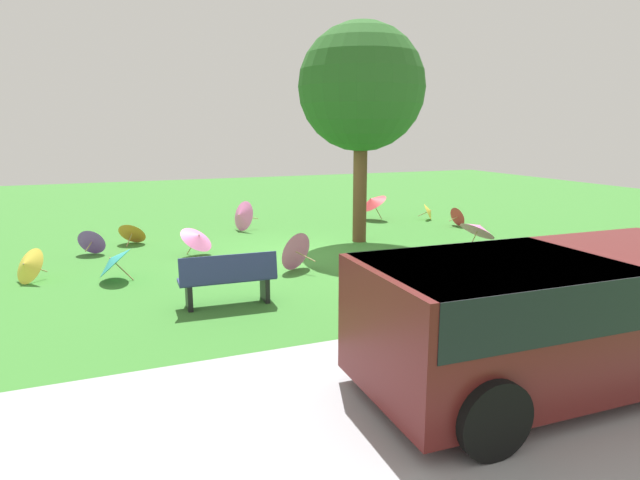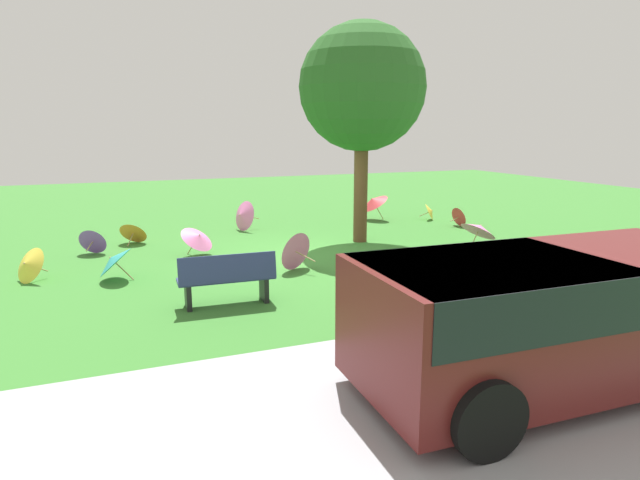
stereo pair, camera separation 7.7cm
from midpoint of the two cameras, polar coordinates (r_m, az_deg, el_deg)
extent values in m
plane|color=#387A2D|center=(12.77, -1.33, -1.48)|extent=(40.00, 40.00, 0.00)
cube|color=#9E9EA3|center=(6.81, 21.27, -14.50)|extent=(40.00, 4.35, 0.01)
cube|color=#591919|center=(6.77, 23.72, -7.08)|extent=(4.64, 2.00, 1.35)
cube|color=black|center=(6.06, 17.74, -4.81)|extent=(2.62, 1.98, 0.55)
cylinder|color=black|center=(5.30, 17.55, -17.51)|extent=(0.76, 0.24, 0.76)
cylinder|color=black|center=(6.74, 7.47, -10.55)|extent=(0.76, 0.24, 0.76)
cylinder|color=black|center=(8.65, 26.84, -6.66)|extent=(0.76, 0.24, 0.76)
cube|color=navy|center=(9.20, -9.58, -4.01)|extent=(1.62, 0.51, 0.05)
cube|color=navy|center=(8.95, -9.41, -2.95)|extent=(1.60, 0.17, 0.45)
cube|color=black|center=(9.19, -13.49, -5.67)|extent=(0.09, 0.41, 0.45)
cube|color=black|center=(9.39, -5.68, -5.01)|extent=(0.09, 0.41, 0.45)
cylinder|color=brown|center=(14.02, 4.47, 5.80)|extent=(0.35, 0.35, 2.96)
sphere|color=#286023|center=(13.98, 4.63, 15.74)|extent=(3.16, 3.16, 3.16)
cylinder|color=tan|center=(11.20, -19.68, -3.12)|extent=(0.33, 0.12, 0.36)
cone|color=teal|center=(11.21, -20.78, -2.01)|extent=(0.89, 0.97, 0.64)
sphere|color=tan|center=(11.21, -21.03, -1.75)|extent=(0.06, 0.05, 0.05)
cylinder|color=tan|center=(13.61, -22.94, -0.63)|extent=(0.17, 0.31, 0.17)
cone|color=purple|center=(13.77, -22.58, -0.05)|extent=(0.75, 0.61, 0.64)
sphere|color=tan|center=(13.81, -22.50, 0.08)|extent=(0.05, 0.06, 0.05)
cylinder|color=tan|center=(13.65, 16.02, -0.11)|extent=(0.28, 0.07, 0.45)
cone|color=pink|center=(13.72, 16.58, 1.17)|extent=(0.99, 1.02, 0.60)
sphere|color=tan|center=(13.74, 16.72, 1.50)|extent=(0.05, 0.04, 0.05)
cylinder|color=tan|center=(17.83, 11.04, 2.69)|extent=(0.27, 0.19, 0.17)
cone|color=yellow|center=(17.82, 11.69, 2.97)|extent=(0.61, 0.67, 0.56)
sphere|color=tan|center=(17.81, 11.86, 3.04)|extent=(0.06, 0.06, 0.05)
cylinder|color=tan|center=(12.99, -13.15, -0.69)|extent=(0.22, 0.24, 0.39)
cone|color=pink|center=(12.82, -12.54, 0.30)|extent=(1.06, 1.06, 0.60)
sphere|color=tan|center=(12.78, -12.40, 0.54)|extent=(0.06, 0.06, 0.05)
cylinder|color=tan|center=(14.49, -19.18, 0.02)|extent=(0.19, 0.31, 0.28)
cone|color=orange|center=(14.64, -18.84, 0.85)|extent=(0.88, 0.82, 0.63)
sphere|color=tan|center=(14.68, -18.76, 1.06)|extent=(0.06, 0.06, 0.05)
cylinder|color=tan|center=(11.03, 6.17, -2.89)|extent=(0.14, 0.25, 0.19)
cone|color=yellow|center=(11.17, 6.15, -2.07)|extent=(0.69, 0.62, 0.53)
sphere|color=tan|center=(11.21, 6.14, -1.86)|extent=(0.05, 0.06, 0.05)
cylinder|color=tan|center=(15.93, -7.03, 2.38)|extent=(0.49, 0.20, 0.16)
cone|color=pink|center=(15.73, -8.04, 2.57)|extent=(0.67, 0.96, 0.89)
sphere|color=tan|center=(15.68, -8.29, 2.61)|extent=(0.05, 0.05, 0.04)
cylinder|color=tan|center=(17.60, 6.35, 3.00)|extent=(0.34, 0.04, 0.53)
cone|color=#D8383F|center=(17.47, 5.75, 4.09)|extent=(0.93, 0.96, 0.65)
sphere|color=tan|center=(17.43, 5.60, 4.36)|extent=(0.05, 0.04, 0.05)
cylinder|color=tan|center=(11.09, -1.35, -1.74)|extent=(0.27, 0.49, 0.15)
cone|color=pink|center=(11.30, -2.66, -1.07)|extent=(0.89, 0.69, 0.84)
sphere|color=tan|center=(11.35, -2.96, -0.91)|extent=(0.05, 0.06, 0.04)
cylinder|color=tan|center=(11.91, -27.26, -2.68)|extent=(0.29, 0.22, 0.21)
cone|color=yellow|center=(11.78, -28.24, -2.29)|extent=(0.82, 0.87, 0.70)
sphere|color=tan|center=(11.74, -28.51, -2.18)|extent=(0.06, 0.06, 0.05)
cylinder|color=tan|center=(16.75, 14.11, 2.15)|extent=(0.32, 0.05, 0.13)
cone|color=#D8383F|center=(16.88, 14.66, 2.43)|extent=(0.36, 0.62, 0.60)
sphere|color=tan|center=(16.91, 14.81, 2.51)|extent=(0.05, 0.04, 0.05)
camera|label=1|loc=(0.04, -89.81, 0.04)|focal=30.41mm
camera|label=2|loc=(0.04, 90.19, -0.04)|focal=30.41mm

